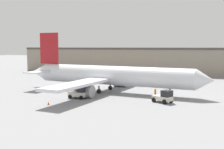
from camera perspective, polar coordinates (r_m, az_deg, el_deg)
name	(u,v)px	position (r m, az deg, el deg)	size (l,w,h in m)	color
ground_plane	(112,92)	(58.07, 0.00, -3.62)	(400.00, 400.00, 0.00)	gray
terminal_building	(128,60)	(102.91, 3.32, 2.98)	(78.32, 14.90, 9.05)	gray
airplane	(107,76)	(58.08, -0.93, -0.22)	(41.26, 37.65, 12.52)	silver
ground_crew_worker	(155,93)	(52.38, 8.79, -3.71)	(0.37, 0.37, 1.68)	#1E2338
baggage_tug	(164,97)	(47.92, 10.48, -4.48)	(3.68, 3.21, 2.17)	beige
belt_loader_truck	(79,92)	(51.32, -6.70, -3.62)	(3.32, 2.02, 2.42)	beige
safety_cone_near	(48,103)	(46.63, -12.79, -5.73)	(0.36, 0.36, 0.55)	#EF590F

